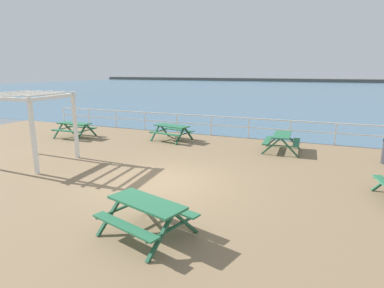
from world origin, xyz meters
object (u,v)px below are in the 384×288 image
Objects in this scene: picnic_table_far_left at (172,129)px; picnic_table_near_left at (74,126)px; lattice_pergola at (30,112)px; picnic_table_mid_centre at (147,210)px; picnic_table_far_right at (282,138)px.

picnic_table_near_left is at bearing -154.84° from picnic_table_far_left.
lattice_pergola is (2.01, -4.38, 1.41)m from picnic_table_near_left.
picnic_table_mid_centre is 8.86m from picnic_table_far_right.
picnic_table_far_left is (-3.72, 8.86, 0.00)m from picnic_table_mid_centre.
picnic_table_mid_centre is 7.69m from lattice_pergola.
picnic_table_near_left is at bearing 155.93° from picnic_table_mid_centre.
picnic_table_mid_centre and picnic_table_far_right have the same top height.
picnic_table_near_left is 5.02m from lattice_pergola.
picnic_table_mid_centre is at bearing -29.69° from lattice_pergola.
lattice_pergola reaches higher than picnic_table_far_left.
picnic_table_near_left is 0.84× the size of picnic_table_mid_centre.
picnic_table_near_left is 5.30m from picnic_table_far_left.
picnic_table_far_right is (5.48, -0.18, 0.00)m from picnic_table_far_left.
picnic_table_far_right is 10.30m from lattice_pergola.
picnic_table_far_left is 5.48m from picnic_table_far_right.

